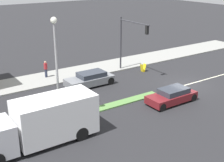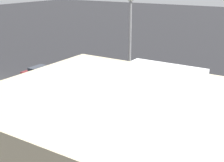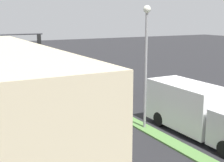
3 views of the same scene
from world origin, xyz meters
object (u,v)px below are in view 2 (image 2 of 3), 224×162
object	(u,v)px
suv_grey	(4,116)
sedan_maroon	(46,76)
delivery_truck	(176,91)
street_lamp	(130,41)

from	to	relation	value
suv_grey	sedan_maroon	bearing A→B (deg)	-153.76
sedan_maroon	suv_grey	bearing A→B (deg)	26.24
delivery_truck	sedan_maroon	xyz separation A→B (m)	(0.00, -11.20, -0.87)
sedan_maroon	street_lamp	bearing A→B (deg)	76.30
delivery_truck	street_lamp	bearing A→B (deg)	-44.67
delivery_truck	sedan_maroon	world-z (taller)	delivery_truck
street_lamp	suv_grey	size ratio (longest dim) A/B	1.61
street_lamp	suv_grey	bearing A→B (deg)	-47.59
street_lamp	sedan_maroon	xyz separation A→B (m)	(-2.20, -9.02, -4.18)
delivery_truck	suv_grey	size ratio (longest dim) A/B	1.64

